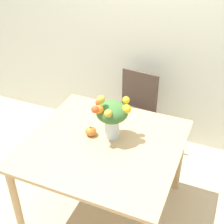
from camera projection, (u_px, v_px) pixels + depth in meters
name	position (u px, v px, depth m)	size (l,w,h in m)	color
ground_plane	(105.00, 208.00, 2.83)	(12.00, 12.00, 0.00)	tan
wall_back	(156.00, 21.00, 3.08)	(8.00, 0.06, 2.70)	silver
dining_table	(104.00, 152.00, 2.47)	(1.17, 1.12, 0.76)	tan
flower_vase	(112.00, 115.00, 2.37)	(0.30, 0.27, 0.39)	silver
pumpkin	(91.00, 131.00, 2.47)	(0.09, 0.09, 0.08)	orange
dining_chair_near_window	(134.00, 113.00, 3.27)	(0.46, 0.46, 0.90)	#47382D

